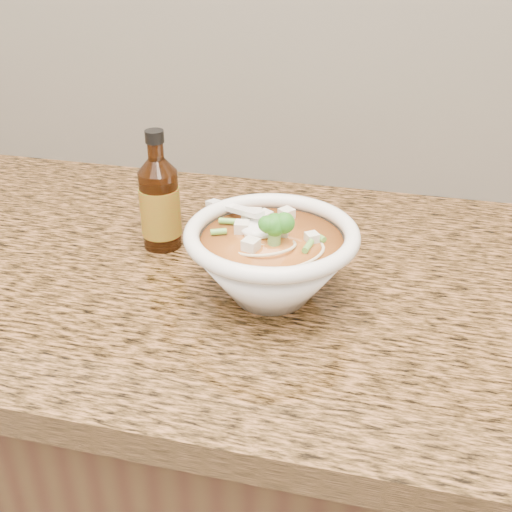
# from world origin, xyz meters

# --- Properties ---
(cabinet) EXTENTS (4.00, 0.65, 0.86)m
(cabinet) POSITION_xyz_m (0.00, 1.68, 0.43)
(cabinet) COLOR #361C10
(cabinet) RESTS_ON ground
(counter_slab) EXTENTS (4.00, 0.68, 0.04)m
(counter_slab) POSITION_xyz_m (0.00, 1.68, 0.88)
(counter_slab) COLOR #935E36
(counter_slab) RESTS_ON cabinet
(soup_bowl) EXTENTS (0.22, 0.22, 0.12)m
(soup_bowl) POSITION_xyz_m (0.03, 1.61, 0.95)
(soup_bowl) COLOR white
(soup_bowl) RESTS_ON counter_slab
(hot_sauce_bottle) EXTENTS (0.07, 0.07, 0.18)m
(hot_sauce_bottle) POSITION_xyz_m (-0.15, 1.70, 0.97)
(hot_sauce_bottle) COLOR #381907
(hot_sauce_bottle) RESTS_ON counter_slab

